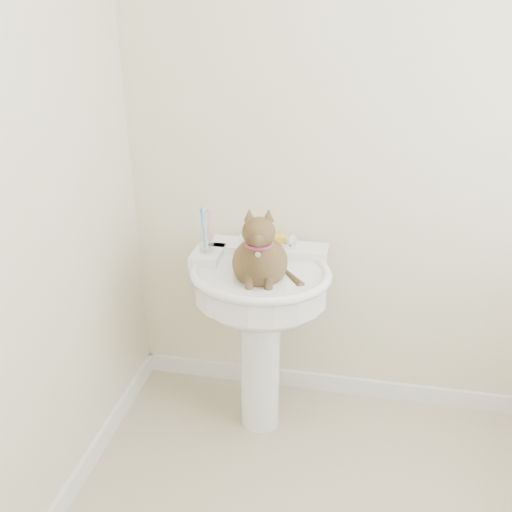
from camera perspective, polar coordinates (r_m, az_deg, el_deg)
The scene contains 7 objects.
wall_back at distance 2.26m, azimuth 13.67°, elevation 11.74°, with size 2.20×0.00×2.50m, color beige, non-canonical shape.
baseboard_back at distance 2.77m, azimuth 11.15°, elevation -13.38°, with size 2.20×0.02×0.09m, color white.
pedestal_sink at distance 2.23m, azimuth 0.42°, elevation -4.73°, with size 0.59×0.57×0.81m.
faucet at distance 2.27m, azimuth 1.18°, elevation 1.74°, with size 0.28×0.12×0.14m.
soap_bar at distance 2.35m, azimuth 2.43°, elevation 1.88°, with size 0.09×0.06×0.03m, color gold.
toothbrush_cup at distance 2.24m, azimuth -5.25°, elevation 1.61°, with size 0.07×0.07×0.18m.
cat at distance 2.07m, azimuth 0.39°, elevation -0.23°, with size 0.24×0.30×0.44m.
Camera 1 is at (-0.10, -1.10, 1.73)m, focal length 38.00 mm.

